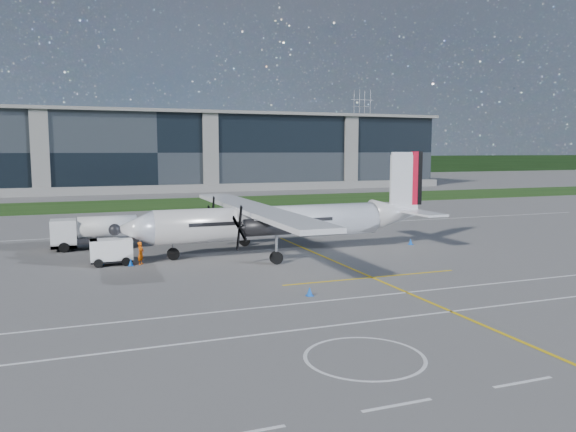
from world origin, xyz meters
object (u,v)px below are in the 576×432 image
object	(u,v)px
baggage_tug	(111,252)
ground_crew_person	(141,252)
safety_cone_nose_stbd	(119,256)
safety_cone_fwd	(101,261)
turboprop_aircraft	(282,203)
safety_cone_nose_port	(131,262)
pylon_east	(362,131)
safety_cone_portwing	(310,291)
fuel_tanker_truck	(88,233)
safety_cone_tail	(411,242)

from	to	relation	value
baggage_tug	ground_crew_person	distance (m)	2.05
ground_crew_person	safety_cone_nose_stbd	world-z (taller)	ground_crew_person
baggage_tug	safety_cone_fwd	world-z (taller)	baggage_tug
turboprop_aircraft	safety_cone_nose_port	size ratio (longest dim) A/B	52.39
pylon_east	safety_cone_portwing	bearing A→B (deg)	-118.84
baggage_tug	safety_cone_portwing	bearing A→B (deg)	-52.70
fuel_tanker_truck	safety_cone_nose_stbd	bearing A→B (deg)	-69.77
fuel_tanker_truck	safety_cone_fwd	size ratio (longest dim) A/B	14.10
ground_crew_person	safety_cone_nose_stbd	distance (m)	2.86
turboprop_aircraft	safety_cone_fwd	distance (m)	13.91
pylon_east	baggage_tug	size ratio (longest dim) A/B	9.95
safety_cone_nose_port	safety_cone_tail	bearing A→B (deg)	1.86
safety_cone_fwd	baggage_tug	bearing A→B (deg)	-8.16
turboprop_aircraft	fuel_tanker_truck	xyz separation A→B (m)	(-14.10, 7.12, -2.61)
safety_cone_nose_port	turboprop_aircraft	bearing A→B (deg)	5.16
safety_cone_tail	baggage_tug	bearing A→B (deg)	179.60
baggage_tug	safety_cone_tail	bearing A→B (deg)	-0.40
turboprop_aircraft	pylon_east	bearing A→B (deg)	59.96
turboprop_aircraft	safety_cone_nose_stbd	distance (m)	12.74
safety_cone_tail	safety_cone_nose_stbd	world-z (taller)	same
ground_crew_person	safety_cone_nose_port	size ratio (longest dim) A/B	3.68
turboprop_aircraft	safety_cone_portwing	bearing A→B (deg)	-103.30
baggage_tug	safety_cone_nose_port	distance (m)	1.66
pylon_east	safety_cone_nose_stbd	size ratio (longest dim) A/B	60.00
fuel_tanker_truck	ground_crew_person	xyz separation A→B (m)	(3.29, -7.94, -0.40)
safety_cone_fwd	safety_cone_nose_stbd	xyz separation A→B (m)	(1.33, 1.68, 0.00)
ground_crew_person	safety_cone_nose_stbd	xyz separation A→B (m)	(-1.28, 2.47, -0.67)
pylon_east	safety_cone_fwd	bearing A→B (deg)	-123.83
safety_cone_nose_stbd	safety_cone_nose_port	bearing A→B (deg)	-77.96
fuel_tanker_truck	safety_cone_portwing	size ratio (longest dim) A/B	14.10
safety_cone_fwd	safety_cone_tail	bearing A→B (deg)	-0.61
ground_crew_person	safety_cone_portwing	bearing A→B (deg)	-113.80
turboprop_aircraft	safety_cone_fwd	world-z (taller)	turboprop_aircraft
turboprop_aircraft	safety_cone_tail	size ratio (longest dim) A/B	52.39
safety_cone_portwing	baggage_tug	bearing A→B (deg)	127.30
pylon_east	safety_cone_fwd	size ratio (longest dim) A/B	60.00
safety_cone_nose_port	safety_cone_nose_stbd	size ratio (longest dim) A/B	1.00
safety_cone_portwing	safety_cone_fwd	bearing A→B (deg)	129.00
turboprop_aircraft	safety_cone_nose_stbd	bearing A→B (deg)	172.22
baggage_tug	safety_cone_tail	world-z (taller)	baggage_tug
turboprop_aircraft	safety_cone_nose_stbd	size ratio (longest dim) A/B	52.39
baggage_tug	safety_cone_nose_stbd	bearing A→B (deg)	70.06
pylon_east	ground_crew_person	xyz separation A→B (m)	(-95.18, -146.71, -14.08)
fuel_tanker_truck	baggage_tug	world-z (taller)	fuel_tanker_truck
turboprop_aircraft	safety_cone_nose_port	world-z (taller)	turboprop_aircraft
safety_cone_nose_port	safety_cone_fwd	world-z (taller)	same
pylon_east	safety_cone_tail	size ratio (longest dim) A/B	60.00
baggage_tug	safety_cone_tail	xyz separation A→B (m)	(24.24, -0.17, -0.65)
fuel_tanker_truck	safety_cone_nose_port	xyz separation A→B (m)	(2.59, -8.16, -1.07)
ground_crew_person	safety_cone_fwd	size ratio (longest dim) A/B	3.68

